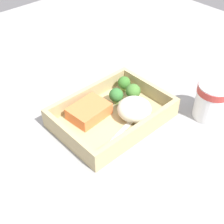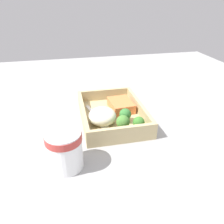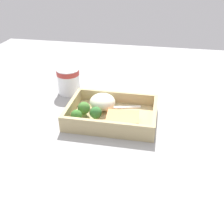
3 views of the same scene
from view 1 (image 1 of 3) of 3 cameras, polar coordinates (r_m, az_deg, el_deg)
The scene contains 10 objects.
ground_plane at distance 79.73cm, azimuth -0.00°, elevation -2.01°, with size 160.00×160.00×2.00cm, color gray.
takeout_tray at distance 78.65cm, azimuth -0.00°, elevation -1.16°, with size 27.82×19.93×1.20cm, color tan.
tray_rim at distance 76.94cm, azimuth -0.00°, elevation 0.27°, with size 27.82×19.93×3.95cm.
salmon_fillet at distance 77.62cm, azimuth -4.22°, elevation 0.15°, with size 9.70×7.25×3.10cm, color orange.
mashed_potatoes at distance 76.60cm, azimuth 4.13°, elevation 0.53°, with size 8.48×8.49×5.19cm, color silver.
broccoli_floret_1 at distance 80.75cm, azimuth 0.77°, elevation 3.07°, with size 3.71×3.71×4.53cm.
broccoli_floret_2 at distance 82.08cm, azimuth 3.88°, elevation 3.78°, with size 3.97×3.97×4.76cm.
broccoli_floret_3 at distance 85.27cm, azimuth 2.23°, elevation 5.32°, with size 3.52×3.52×4.38cm.
fork at distance 75.56cm, azimuth 2.78°, elevation -2.51°, with size 15.73×5.39×0.44cm.
paper_cup at distance 80.80cm, azimuth 17.87°, elevation 2.27°, with size 8.41×8.41×9.63cm.
Camera 1 is at (-39.50, -42.98, 53.31)cm, focal length 50.00 mm.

